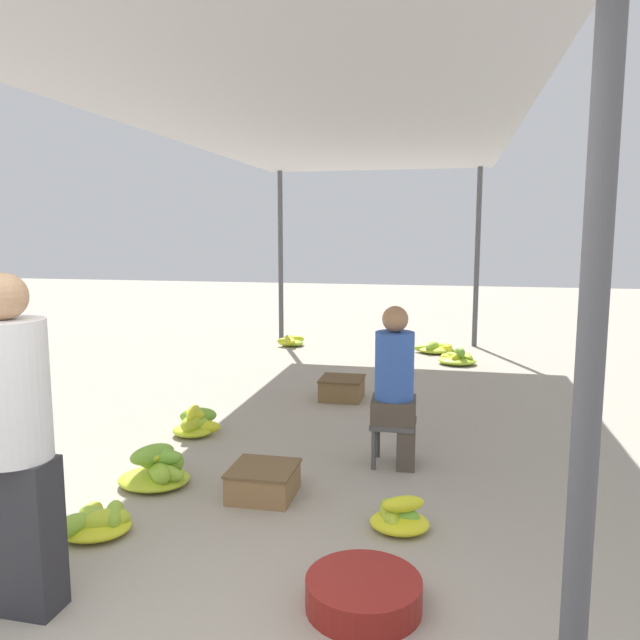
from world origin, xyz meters
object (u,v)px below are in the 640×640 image
Objects in this scene: banana_pile_left_3 at (291,341)px; crate_mid at (342,388)px; basin_black at (364,593)px; crate_near at (263,481)px; vendor_seated at (396,385)px; banana_pile_right_2 at (457,359)px; banana_pile_left_1 at (196,423)px; banana_pile_right_0 at (436,349)px; vendor_foreground at (14,441)px; banana_pile_right_1 at (397,517)px; stool at (393,429)px; banana_pile_left_0 at (95,522)px; banana_pile_left_2 at (158,469)px.

banana_pile_left_3 is 3.25m from crate_mid.
basin_black is 1.28× the size of crate_near.
vendor_seated is 2.83× the size of crate_near.
crate_near is at bearing -77.32° from banana_pile_left_3.
banana_pile_right_2 is at bearing 85.32° from basin_black.
basin_black is 5.89m from banana_pile_right_2.
vendor_seated is 5.25m from banana_pile_left_3.
vendor_seated reaches higher than basin_black.
banana_pile_left_1 reaches higher than banana_pile_right_0.
crate_near is (0.75, 1.48, -0.74)m from vendor_foreground.
vendor_seated is at bearing 95.85° from banana_pile_right_1.
crate_near is at bearing 126.80° from basin_black.
stool is 0.62× the size of basin_black.
vendor_seated is 2.32m from banana_pile_left_0.
banana_pile_left_3 is 1.07× the size of crate_mid.
crate_near is at bearing 40.99° from banana_pile_left_0.
banana_pile_left_0 is at bearing -139.01° from crate_near.
banana_pile_right_1 is (1.78, 0.44, 0.00)m from banana_pile_left_0.
banana_pile_right_2 is at bearing 57.39° from banana_pile_left_1.
banana_pile_right_1 is 0.88× the size of crate_mid.
stool reaches higher than crate_near.
basin_black is 1.23× the size of crate_mid.
vendor_seated is 1.91m from banana_pile_left_1.
banana_pile_left_0 is 5.87m from banana_pile_right_2.
vendor_foreground is 1.66m from banana_pile_left_2.
vendor_foreground is at bearing -104.37° from banana_pile_right_0.
banana_pile_right_2 reaches higher than banana_pile_right_0.
banana_pile_right_2 is 2.46m from crate_mid.
stool is at bearing -92.67° from banana_pile_right_0.
banana_pile_left_2 is (-1.63, -0.77, -0.52)m from vendor_seated.
crate_mid is at bearing 71.16° from banana_pile_left_2.
vendor_seated is 2.21× the size of banana_pile_right_2.
banana_pile_left_1 reaches higher than banana_pile_left_0.
crate_mid is at bearing 74.48° from banana_pile_left_0.
banana_pile_left_2 is 1.18× the size of crate_mid.
basin_black is at bearing -89.40° from vendor_seated.
banana_pile_left_0 is 1.36× the size of crate_near.
banana_pile_left_2 is 2.74m from crate_mid.
vendor_foreground is at bearing -116.77° from crate_near.
vendor_foreground is at bearing -88.21° from banana_pile_left_2.
crate_mid reaches higher than banana_pile_right_1.
banana_pile_left_0 is 1.31× the size of crate_mid.
banana_pile_left_0 is at bearing 166.17° from basin_black.
banana_pile_left_1 is 0.99× the size of crate_near.
vendor_foreground is 2.99× the size of banana_pile_left_2.
banana_pile_left_2 reaches higher than banana_pile_left_3.
banana_pile_left_0 is at bearing 96.68° from vendor_foreground.
banana_pile_left_1 is (-0.23, 2.60, -0.73)m from vendor_foreground.
banana_pile_right_0 is at bearing -2.36° from banana_pile_left_3.
banana_pile_left_1 is 4.46m from banana_pile_left_3.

